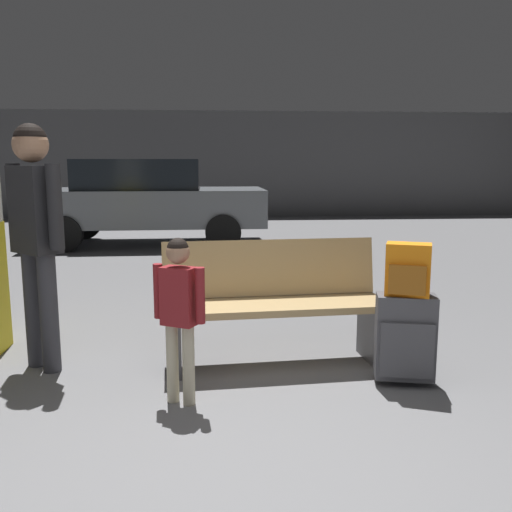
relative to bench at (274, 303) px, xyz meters
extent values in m
cube|color=slate|center=(-0.37, 2.36, -0.49)|extent=(18.00, 18.00, 0.10)
cube|color=#565658|center=(-0.37, 11.22, 0.96)|extent=(18.00, 0.12, 2.80)
cube|color=tan|center=(0.01, -0.08, 0.00)|extent=(1.63, 0.56, 0.05)
cube|color=tan|center=(-0.01, 0.17, 0.23)|extent=(1.60, 0.23, 0.42)
cube|color=#4C4C51|center=(-0.71, -0.13, -0.23)|extent=(0.11, 0.40, 0.41)
cube|color=#4C4C51|center=(0.72, -0.02, -0.23)|extent=(0.11, 0.40, 0.41)
cube|color=#4C4C51|center=(0.82, -0.48, -0.12)|extent=(0.41, 0.27, 0.56)
cube|color=#4C4C51|center=(0.79, -0.59, -0.18)|extent=(0.34, 0.09, 0.36)
cube|color=#A5A5AA|center=(0.83, -0.40, 0.15)|extent=(0.14, 0.05, 0.02)
cylinder|color=black|center=(0.68, -0.37, -0.42)|extent=(0.03, 0.05, 0.04)
cylinder|color=black|center=(0.99, -0.43, -0.42)|extent=(0.03, 0.05, 0.04)
cube|color=orange|center=(0.82, -0.48, 0.33)|extent=(0.32, 0.25, 0.34)
cube|color=#9E5918|center=(0.78, -0.57, 0.28)|extent=(0.23, 0.11, 0.19)
cylinder|color=black|center=(0.82, -0.48, 0.49)|extent=(0.06, 0.04, 0.02)
cylinder|color=beige|center=(-0.59, -0.70, -0.19)|extent=(0.07, 0.07, 0.50)
cylinder|color=beige|center=(-0.69, -0.65, -0.19)|extent=(0.07, 0.07, 0.50)
cube|color=maroon|center=(-0.64, -0.68, 0.23)|extent=(0.23, 0.20, 0.35)
cylinder|color=maroon|center=(-0.52, -0.74, 0.25)|extent=(0.06, 0.06, 0.33)
cylinder|color=maroon|center=(-0.77, -0.61, 0.25)|extent=(0.06, 0.06, 0.33)
sphere|color=#A87A5B|center=(-0.64, -0.68, 0.50)|extent=(0.14, 0.14, 0.14)
sphere|color=black|center=(-0.64, -0.68, 0.51)|extent=(0.13, 0.13, 0.13)
cylinder|color=#E5D84C|center=(-0.66, -0.55, 0.25)|extent=(0.06, 0.06, 0.10)
cylinder|color=red|center=(-0.66, -0.55, 0.32)|extent=(0.01, 0.01, 0.06)
cylinder|color=#38383D|center=(-1.58, -0.07, -0.02)|extent=(0.13, 0.13, 0.84)
cylinder|color=#38383D|center=(-1.72, 0.06, -0.02)|extent=(0.13, 0.13, 0.84)
cube|color=#232326|center=(-1.65, -0.01, 0.70)|extent=(0.39, 0.38, 0.59)
cylinder|color=#232326|center=(-1.47, -0.17, 0.72)|extent=(0.10, 0.10, 0.56)
cylinder|color=#232326|center=(-1.83, 0.16, 0.72)|extent=(0.10, 0.10, 0.56)
sphere|color=#A87A5B|center=(-1.65, -0.01, 1.13)|extent=(0.24, 0.24, 0.24)
sphere|color=black|center=(-1.65, -0.01, 1.16)|extent=(0.22, 0.22, 0.22)
cube|color=slate|center=(-1.57, 6.17, 0.23)|extent=(4.12, 1.76, 0.64)
cube|color=black|center=(-1.72, 6.17, 0.81)|extent=(2.12, 1.57, 0.52)
cylinder|color=black|center=(-0.28, 6.99, -0.14)|extent=(0.60, 0.21, 0.60)
cylinder|color=black|center=(-0.26, 5.39, -0.14)|extent=(0.60, 0.21, 0.60)
cylinder|color=black|center=(-2.88, 6.96, -0.14)|extent=(0.60, 0.21, 0.60)
cylinder|color=black|center=(-2.86, 5.36, -0.14)|extent=(0.60, 0.21, 0.60)
camera|label=1|loc=(-0.44, -3.93, 1.01)|focal=39.23mm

